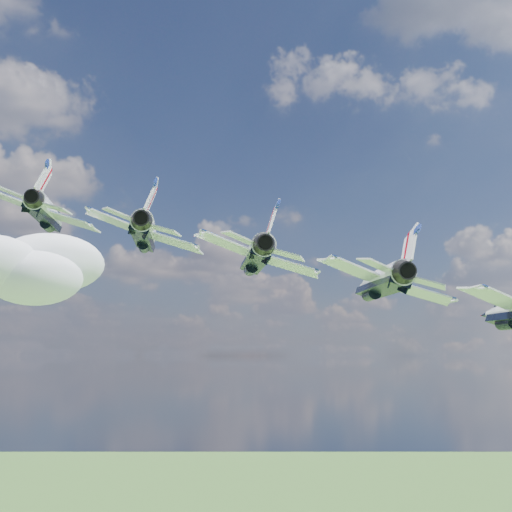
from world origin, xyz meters
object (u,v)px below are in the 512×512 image
jet_1 (146,233)px  jet_2 (256,256)px  jet_0 (48,213)px  jet_3 (380,281)px

jet_1 → jet_2: (7.84, -8.28, -2.75)m
jet_1 → jet_0: bearing=156.1°
jet_2 → jet_3: jet_2 is taller
jet_0 → jet_2: size_ratio=1.00×
jet_2 → jet_3: bearing=-23.9°
jet_2 → jet_3: size_ratio=1.00×
jet_2 → jet_1: bearing=156.1°
jet_0 → jet_2: bearing=-23.9°
jet_1 → jet_3: jet_1 is taller
jet_0 → jet_1: (7.84, -8.28, -2.75)m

